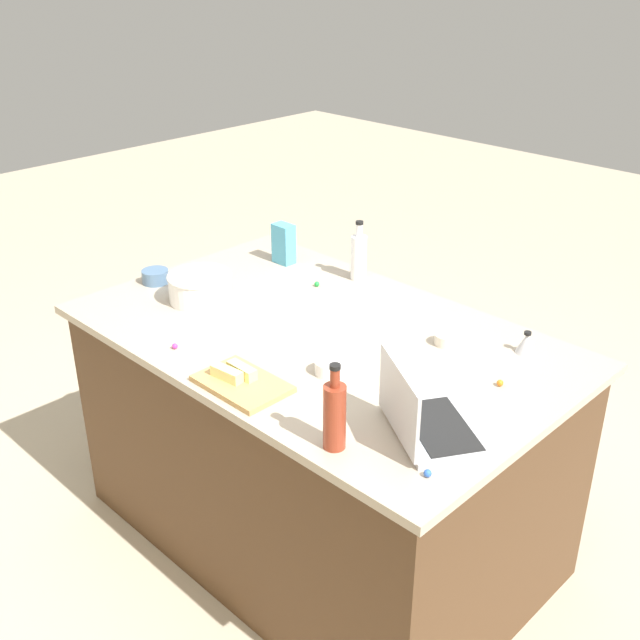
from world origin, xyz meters
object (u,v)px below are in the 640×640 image
at_px(butter_stick_left, 242,371).
at_px(kitchen_timer, 526,343).
at_px(butter_stick_right, 227,374).
at_px(ramekin_small, 445,339).
at_px(mixing_bowl_large, 200,287).
at_px(ramekin_wide, 328,367).
at_px(ramekin_medium, 155,276).
at_px(laptop, 424,420).
at_px(cutting_board, 242,384).
at_px(bottle_soy, 335,415).
at_px(candy_bag, 284,244).
at_px(bottle_vinegar, 359,256).

relative_size(butter_stick_left, kitchen_timer, 1.43).
distance_m(butter_stick_right, ramekin_small, 0.76).
distance_m(butter_stick_right, kitchen_timer, 0.99).
relative_size(mixing_bowl_large, ramekin_wide, 2.79).
bearing_deg(ramekin_medium, laptop, 176.42).
bearing_deg(mixing_bowl_large, kitchen_timer, -155.44).
bearing_deg(mixing_bowl_large, butter_stick_left, 154.07).
distance_m(cutting_board, ramekin_medium, 0.90).
distance_m(cutting_board, ramekin_wide, 0.28).
bearing_deg(butter_stick_right, ramekin_wide, -123.97).
distance_m(cutting_board, kitchen_timer, 0.95).
distance_m(mixing_bowl_large, ramekin_medium, 0.27).
relative_size(ramekin_wide, kitchen_timer, 1.14).
distance_m(butter_stick_left, kitchen_timer, 0.94).
bearing_deg(bottle_soy, kitchen_timer, -96.00).
distance_m(ramekin_wide, kitchen_timer, 0.67).
bearing_deg(candy_bag, butter_stick_left, 129.36).
relative_size(butter_stick_right, ramekin_small, 1.46).
xyz_separation_m(laptop, bottle_vinegar, (0.86, -0.69, 0.05)).
xyz_separation_m(bottle_soy, butter_stick_left, (0.44, -0.05, -0.07)).
bearing_deg(ramekin_small, bottle_vinegar, -19.78).
xyz_separation_m(butter_stick_right, ramekin_wide, (-0.18, -0.27, -0.01)).
distance_m(bottle_vinegar, ramekin_medium, 0.82).
distance_m(butter_stick_left, butter_stick_right, 0.05).
xyz_separation_m(ramekin_small, candy_bag, (0.93, -0.12, 0.07)).
xyz_separation_m(mixing_bowl_large, butter_stick_right, (-0.55, 0.32, -0.02)).
xyz_separation_m(butter_stick_left, ramekin_wide, (-0.16, -0.22, -0.01)).
relative_size(bottle_soy, ramekin_small, 3.39).
bearing_deg(mixing_bowl_large, cutting_board, 153.32).
bearing_deg(mixing_bowl_large, ramekin_wide, 175.58).
relative_size(ramekin_small, candy_bag, 0.44).
height_order(bottle_vinegar, butter_stick_left, bottle_vinegar).
height_order(ramekin_wide, candy_bag, candy_bag).
xyz_separation_m(mixing_bowl_large, ramekin_small, (-0.88, -0.36, -0.04)).
xyz_separation_m(laptop, candy_bag, (1.20, -0.59, 0.04)).
xyz_separation_m(butter_stick_left, candy_bag, (0.62, -0.76, 0.05)).
relative_size(ramekin_medium, kitchen_timer, 1.38).
bearing_deg(laptop, bottle_vinegar, -38.55).
bearing_deg(ramekin_wide, butter_stick_right, 56.03).
distance_m(kitchen_timer, candy_bag, 1.16).
relative_size(bottle_vinegar, bottle_soy, 0.96).
height_order(butter_stick_right, ramekin_medium, same).
relative_size(laptop, ramekin_medium, 3.57).
distance_m(butter_stick_left, candy_bag, 0.98).
bearing_deg(ramekin_medium, kitchen_timer, -158.90).
relative_size(ramekin_small, ramekin_medium, 0.71).
bearing_deg(bottle_vinegar, laptop, 141.45).
bearing_deg(ramekin_medium, butter_stick_right, 159.89).
distance_m(bottle_vinegar, butter_stick_left, 0.90).
relative_size(ramekin_small, ramekin_wide, 0.85).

